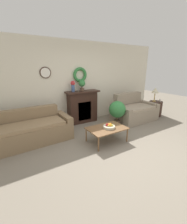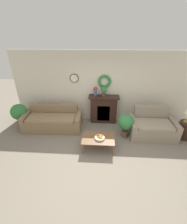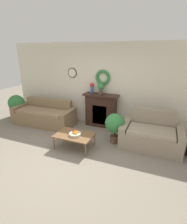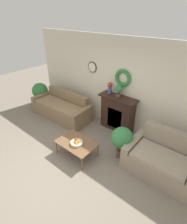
{
  "view_description": "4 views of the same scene",
  "coord_description": "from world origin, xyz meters",
  "px_view_note": "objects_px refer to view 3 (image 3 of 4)",
  "views": [
    {
      "loc": [
        -2.24,
        -2.27,
        1.89
      ],
      "look_at": [
        -0.1,
        1.19,
        0.65
      ],
      "focal_mm": 24.0,
      "sensor_mm": 36.0,
      "label": 1
    },
    {
      "loc": [
        0.0,
        -3.08,
        3.21
      ],
      "look_at": [
        -0.28,
        1.43,
        0.81
      ],
      "focal_mm": 24.0,
      "sensor_mm": 36.0,
      "label": 2
    },
    {
      "loc": [
        1.91,
        -3.03,
        2.44
      ],
      "look_at": [
        0.08,
        1.49,
        0.72
      ],
      "focal_mm": 28.0,
      "sensor_mm": 36.0,
      "label": 3
    },
    {
      "loc": [
        2.4,
        -1.77,
        3.22
      ],
      "look_at": [
        -0.21,
        1.38,
        0.85
      ],
      "focal_mm": 28.0,
      "sensor_mm": 36.0,
      "label": 4
    }
  ],
  "objects_px": {
    "coffee_table": "(74,135)",
    "potted_plant_on_mantel": "(101,87)",
    "fruit_bowl": "(75,134)",
    "vase_on_mantel_left": "(92,87)",
    "potted_plant_floor_by_loveseat": "(115,124)",
    "potted_plant_floor_by_couch": "(17,104)",
    "couch_left": "(45,115)",
    "fireplace": "(101,110)",
    "loveseat_right": "(151,135)"
  },
  "relations": [
    {
      "from": "loveseat_right",
      "to": "potted_plant_on_mantel",
      "type": "bearing_deg",
      "value": 155.75
    },
    {
      "from": "coffee_table",
      "to": "fruit_bowl",
      "type": "bearing_deg",
      "value": -39.67
    },
    {
      "from": "fruit_bowl",
      "to": "potted_plant_floor_by_couch",
      "type": "distance_m",
      "value": 3.25
    },
    {
      "from": "potted_plant_on_mantel",
      "to": "potted_plant_floor_by_loveseat",
      "type": "height_order",
      "value": "potted_plant_on_mantel"
    },
    {
      "from": "potted_plant_floor_by_loveseat",
      "to": "potted_plant_floor_by_couch",
      "type": "bearing_deg",
      "value": 173.62
    },
    {
      "from": "vase_on_mantel_left",
      "to": "potted_plant_floor_by_loveseat",
      "type": "xyz_separation_m",
      "value": [
        1.07,
        -0.96,
        -0.76
      ]
    },
    {
      "from": "fireplace",
      "to": "loveseat_right",
      "type": "distance_m",
      "value": 1.87
    },
    {
      "from": "fruit_bowl",
      "to": "potted_plant_floor_by_couch",
      "type": "bearing_deg",
      "value": 159.63
    },
    {
      "from": "couch_left",
      "to": "potted_plant_on_mantel",
      "type": "relative_size",
      "value": 5.89
    },
    {
      "from": "potted_plant_floor_by_couch",
      "to": "potted_plant_floor_by_loveseat",
      "type": "height_order",
      "value": "potted_plant_floor_by_couch"
    },
    {
      "from": "fireplace",
      "to": "potted_plant_floor_by_couch",
      "type": "bearing_deg",
      "value": -170.58
    },
    {
      "from": "couch_left",
      "to": "vase_on_mantel_left",
      "type": "bearing_deg",
      "value": 19.04
    },
    {
      "from": "fireplace",
      "to": "potted_plant_floor_by_couch",
      "type": "distance_m",
      "value": 3.19
    },
    {
      "from": "fireplace",
      "to": "potted_plant_floor_by_loveseat",
      "type": "xyz_separation_m",
      "value": [
        0.75,
        -0.96,
        -0.01
      ]
    },
    {
      "from": "loveseat_right",
      "to": "potted_plant_floor_by_couch",
      "type": "height_order",
      "value": "loveseat_right"
    },
    {
      "from": "potted_plant_floor_by_loveseat",
      "to": "potted_plant_on_mantel",
      "type": "bearing_deg",
      "value": 128.69
    },
    {
      "from": "couch_left",
      "to": "potted_plant_floor_by_couch",
      "type": "bearing_deg",
      "value": 175.83
    },
    {
      "from": "fireplace",
      "to": "coffee_table",
      "type": "relative_size",
      "value": 1.17
    },
    {
      "from": "fireplace",
      "to": "potted_plant_on_mantel",
      "type": "relative_size",
      "value": 3.16
    },
    {
      "from": "loveseat_right",
      "to": "potted_plant_floor_by_couch",
      "type": "bearing_deg",
      "value": 176.71
    },
    {
      "from": "loveseat_right",
      "to": "vase_on_mantel_left",
      "type": "bearing_deg",
      "value": 158.65
    },
    {
      "from": "couch_left",
      "to": "coffee_table",
      "type": "bearing_deg",
      "value": -32.65
    },
    {
      "from": "coffee_table",
      "to": "potted_plant_floor_by_loveseat",
      "type": "distance_m",
      "value": 1.13
    },
    {
      "from": "loveseat_right",
      "to": "fruit_bowl",
      "type": "xyz_separation_m",
      "value": [
        -1.8,
        -0.88,
        0.1
      ]
    },
    {
      "from": "coffee_table",
      "to": "fruit_bowl",
      "type": "height_order",
      "value": "fruit_bowl"
    },
    {
      "from": "couch_left",
      "to": "vase_on_mantel_left",
      "type": "height_order",
      "value": "vase_on_mantel_left"
    },
    {
      "from": "fireplace",
      "to": "vase_on_mantel_left",
      "type": "relative_size",
      "value": 3.3
    },
    {
      "from": "vase_on_mantel_left",
      "to": "couch_left",
      "type": "bearing_deg",
      "value": -159.33
    },
    {
      "from": "coffee_table",
      "to": "potted_plant_floor_by_loveseat",
      "type": "relative_size",
      "value": 1.15
    },
    {
      "from": "fireplace",
      "to": "potted_plant_floor_by_couch",
      "type": "height_order",
      "value": "fireplace"
    },
    {
      "from": "fruit_bowl",
      "to": "vase_on_mantel_left",
      "type": "height_order",
      "value": "vase_on_mantel_left"
    },
    {
      "from": "vase_on_mantel_left",
      "to": "coffee_table",
      "type": "bearing_deg",
      "value": -83.83
    },
    {
      "from": "loveseat_right",
      "to": "potted_plant_on_mantel",
      "type": "height_order",
      "value": "potted_plant_on_mantel"
    },
    {
      "from": "coffee_table",
      "to": "potted_plant_floor_by_couch",
      "type": "bearing_deg",
      "value": 159.97
    },
    {
      "from": "coffee_table",
      "to": "potted_plant_on_mantel",
      "type": "xyz_separation_m",
      "value": [
        0.14,
        1.6,
        0.98
      ]
    },
    {
      "from": "fireplace",
      "to": "vase_on_mantel_left",
      "type": "xyz_separation_m",
      "value": [
        -0.33,
        0.01,
        0.75
      ]
    },
    {
      "from": "fireplace",
      "to": "vase_on_mantel_left",
      "type": "distance_m",
      "value": 0.82
    },
    {
      "from": "couch_left",
      "to": "fruit_bowl",
      "type": "relative_size",
      "value": 6.93
    },
    {
      "from": "fruit_bowl",
      "to": "potted_plant_floor_by_loveseat",
      "type": "bearing_deg",
      "value": 39.18
    },
    {
      "from": "fruit_bowl",
      "to": "vase_on_mantel_left",
      "type": "relative_size",
      "value": 0.89
    },
    {
      "from": "vase_on_mantel_left",
      "to": "potted_plant_floor_by_loveseat",
      "type": "distance_m",
      "value": 1.63
    },
    {
      "from": "coffee_table",
      "to": "potted_plant_on_mantel",
      "type": "distance_m",
      "value": 1.88
    },
    {
      "from": "potted_plant_on_mantel",
      "to": "potted_plant_floor_by_couch",
      "type": "xyz_separation_m",
      "value": [
        -3.14,
        -0.51,
        -0.77
      ]
    },
    {
      "from": "potted_plant_on_mantel",
      "to": "fruit_bowl",
      "type": "bearing_deg",
      "value": -93.35
    },
    {
      "from": "coffee_table",
      "to": "potted_plant_floor_by_loveseat",
      "type": "bearing_deg",
      "value": 36.28
    },
    {
      "from": "fruit_bowl",
      "to": "couch_left",
      "type": "bearing_deg",
      "value": 148.75
    },
    {
      "from": "loveseat_right",
      "to": "potted_plant_on_mantel",
      "type": "relative_size",
      "value": 4.26
    },
    {
      "from": "fireplace",
      "to": "fruit_bowl",
      "type": "xyz_separation_m",
      "value": [
        -0.11,
        -1.65,
        -0.13
      ]
    },
    {
      "from": "couch_left",
      "to": "loveseat_right",
      "type": "xyz_separation_m",
      "value": [
        3.57,
        -0.19,
        0.02
      ]
    },
    {
      "from": "fireplace",
      "to": "couch_left",
      "type": "height_order",
      "value": "fireplace"
    }
  ]
}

